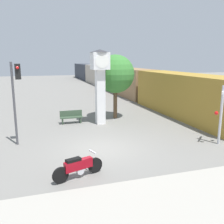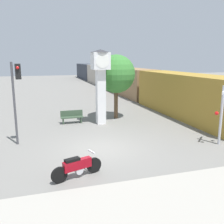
{
  "view_description": "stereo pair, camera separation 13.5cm",
  "coord_description": "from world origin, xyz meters",
  "views": [
    {
      "loc": [
        -3.14,
        -11.88,
        4.56
      ],
      "look_at": [
        0.96,
        1.13,
        1.65
      ],
      "focal_mm": 40.0,
      "sensor_mm": 36.0,
      "label": 1
    },
    {
      "loc": [
        -3.01,
        -11.92,
        4.56
      ],
      "look_at": [
        0.96,
        1.13,
        1.65
      ],
      "focal_mm": 40.0,
      "sensor_mm": 36.0,
      "label": 2
    }
  ],
  "objects": [
    {
      "name": "bench",
      "position": [
        -0.69,
        5.67,
        0.49
      ],
      "size": [
        1.6,
        0.44,
        0.92
      ],
      "color": "#384C38",
      "rests_on": "ground_plane"
    },
    {
      "name": "clock_tower",
      "position": [
        1.3,
        4.98,
        3.44
      ],
      "size": [
        1.38,
        1.38,
        5.2
      ],
      "color": "white",
      "rests_on": "ground_plane"
    },
    {
      "name": "traffic_light",
      "position": [
        -4.03,
        1.97,
        3.03
      ],
      "size": [
        0.5,
        0.35,
        4.42
      ],
      "color": "#47474C",
      "rests_on": "ground_plane"
    },
    {
      "name": "motorcycle",
      "position": [
        -1.68,
        -2.88,
        0.46
      ],
      "size": [
        2.08,
        0.84,
        0.95
      ],
      "rotation": [
        0.0,
        0.0,
        0.33
      ],
      "color": "black",
      "rests_on": "ground_plane"
    },
    {
      "name": "railroad_crossing_signal",
      "position": [
        6.33,
        -1.24,
        1.76
      ],
      "size": [
        0.9,
        0.82,
        3.21
      ],
      "color": "#B7B7BC",
      "rests_on": "ground_plane"
    },
    {
      "name": "ground_plane",
      "position": [
        0.0,
        0.0,
        0.0
      ],
      "size": [
        120.0,
        120.0,
        0.0
      ],
      "primitive_type": "plane",
      "color": "slate"
    },
    {
      "name": "freight_train",
      "position": [
        8.51,
        25.6,
        1.7
      ],
      "size": [
        2.8,
        53.55,
        3.4
      ],
      "color": "olive",
      "rests_on": "ground_plane"
    },
    {
      "name": "street_tree",
      "position": [
        2.84,
        6.27,
        3.42
      ],
      "size": [
        2.91,
        2.91,
        4.89
      ],
      "color": "brown",
      "rests_on": "ground_plane"
    }
  ]
}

